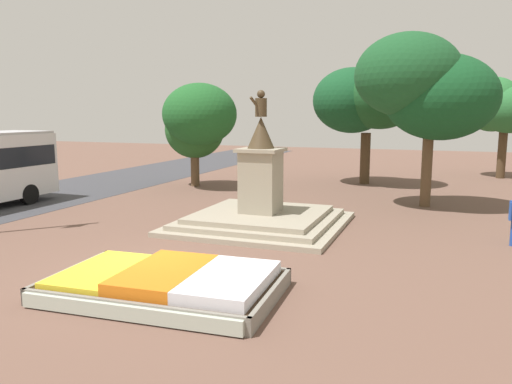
% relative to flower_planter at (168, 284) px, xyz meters
% --- Properties ---
extents(ground_plane, '(92.95, 92.95, 0.00)m').
position_rel_flower_planter_xyz_m(ground_plane, '(-1.24, 1.25, -0.26)').
color(ground_plane, brown).
extents(flower_planter, '(5.26, 3.45, 0.60)m').
position_rel_flower_planter_xyz_m(flower_planter, '(0.00, 0.00, 0.00)').
color(flower_planter, '#38281C').
rests_on(flower_planter, ground_plane).
extents(statue_monument, '(5.77, 5.77, 4.81)m').
position_rel_flower_planter_xyz_m(statue_monument, '(-0.41, 7.22, 0.46)').
color(statue_monument, '#A09581').
rests_on(statue_monument, ground_plane).
extents(park_tree_far_left, '(4.38, 4.15, 5.58)m').
position_rel_flower_planter_xyz_m(park_tree_far_left, '(-6.82, 14.93, 3.35)').
color(park_tree_far_left, brown).
rests_on(park_tree_far_left, ground_plane).
extents(park_tree_far_right, '(5.92, 4.79, 6.56)m').
position_rel_flower_planter_xyz_m(park_tree_far_right, '(1.45, 19.00, 4.49)').
color(park_tree_far_right, '#4C3823').
rests_on(park_tree_far_right, ground_plane).
extents(park_tree_street_side, '(4.31, 3.81, 6.23)m').
position_rel_flower_planter_xyz_m(park_tree_street_side, '(8.79, 25.19, 4.10)').
color(park_tree_street_side, '#4C3823').
rests_on(park_tree_street_side, ground_plane).
extents(park_tree_mid_canopy, '(5.81, 4.74, 7.28)m').
position_rel_flower_planter_xyz_m(park_tree_mid_canopy, '(4.80, 12.81, 4.79)').
color(park_tree_mid_canopy, brown).
rests_on(park_tree_mid_canopy, ground_plane).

